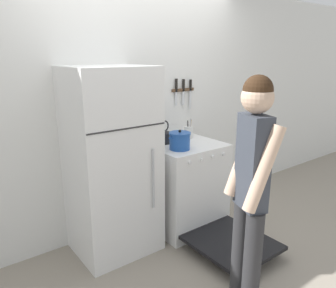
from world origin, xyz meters
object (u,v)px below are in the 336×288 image
Objects in this scene: refrigerator at (112,163)px; person at (251,188)px; dutch_oven_pot at (180,141)px; utensil_jar at (188,132)px; stove_range at (185,186)px; tea_kettle at (164,136)px.

person is at bearing -75.09° from refrigerator.
dutch_oven_pot is 1.15× the size of utensil_jar.
utensil_jar is at bearing 38.93° from dutch_oven_pot.
utensil_jar reaches higher than dutch_oven_pot.
stove_range is 0.59m from tea_kettle.
stove_range is 5.66× the size of dutch_oven_pot.
stove_range is 1.41m from person.
dutch_oven_pot is (-0.17, -0.10, 0.55)m from stove_range.
person is (0.35, -1.30, 0.11)m from refrigerator.
person reaches higher than dutch_oven_pot.
utensil_jar is (0.19, 0.18, 0.53)m from stove_range.
dutch_oven_pot is 1.05× the size of tea_kettle.
utensil_jar is at bearing 44.66° from stove_range.
stove_range is 0.59m from utensil_jar.
utensil_jar is at bearing 1.06° from tea_kettle.
tea_kettle reaches higher than stove_range.
refrigerator is at bearing 164.65° from dutch_oven_pot.
refrigerator is 7.80× the size of utensil_jar.
dutch_oven_pot is at bearing -148.74° from stove_range.
utensil_jar is at bearing -4.57° from person.
dutch_oven_pot is at bearing -15.35° from refrigerator.
stove_range is (0.82, -0.08, -0.41)m from refrigerator.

